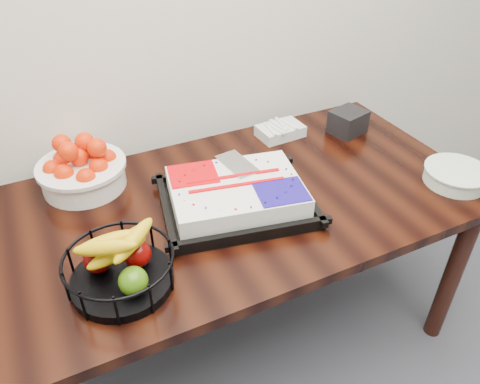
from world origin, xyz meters
name	(u,v)px	position (x,y,z in m)	size (l,w,h in m)	color
table	(229,220)	(0.00, 2.00, 0.66)	(1.80, 0.90, 0.75)	black
cake_tray	(236,195)	(0.01, 1.96, 0.80)	(0.56, 0.48, 0.10)	black
tangerine_bowl	(81,166)	(-0.43, 2.31, 0.84)	(0.31, 0.31, 0.20)	white
fruit_basket	(120,267)	(-0.43, 1.78, 0.82)	(0.30, 0.30, 0.16)	black
plate_stack	(456,176)	(0.80, 1.74, 0.78)	(0.23, 0.23, 0.06)	white
fork_bag	(280,130)	(0.39, 2.32, 0.78)	(0.19, 0.13, 0.06)	silver
napkin_box	(348,122)	(0.67, 2.22, 0.80)	(0.14, 0.12, 0.10)	black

